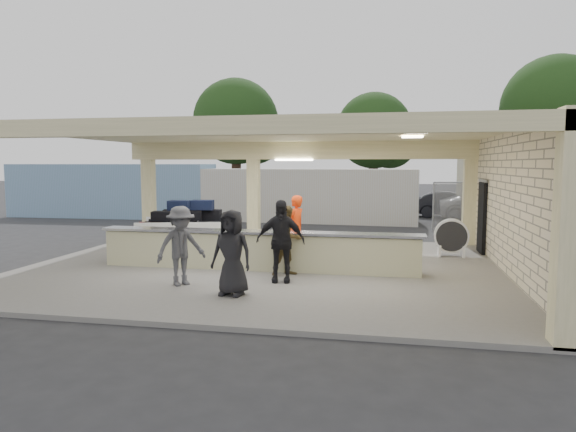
% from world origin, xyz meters
% --- Properties ---
extents(ground, '(120.00, 120.00, 0.00)m').
position_xyz_m(ground, '(0.00, 0.00, 0.00)').
color(ground, '#262628').
rests_on(ground, ground).
extents(pavilion, '(12.01, 10.00, 3.55)m').
position_xyz_m(pavilion, '(0.21, 0.66, 1.35)').
color(pavilion, slate).
rests_on(pavilion, ground).
extents(baggage_counter, '(8.20, 0.58, 0.98)m').
position_xyz_m(baggage_counter, '(0.00, -0.50, 0.59)').
color(baggage_counter, '#C0BC8F').
rests_on(baggage_counter, pavilion).
extents(luggage_cart, '(3.05, 2.32, 1.58)m').
position_xyz_m(luggage_cart, '(-2.59, 1.26, 0.96)').
color(luggage_cart, white).
rests_on(luggage_cart, pavilion).
extents(drum_fan, '(0.99, 0.54, 1.07)m').
position_xyz_m(drum_fan, '(4.99, 2.41, 0.67)').
color(drum_fan, white).
rests_on(drum_fan, pavilion).
extents(baggage_handler, '(0.63, 0.75, 1.80)m').
position_xyz_m(baggage_handler, '(0.72, 0.84, 1.00)').
color(baggage_handler, '#FF3C0D').
rests_on(baggage_handler, pavilion).
extents(passenger_a, '(0.83, 0.82, 1.67)m').
position_xyz_m(passenger_a, '(0.89, -1.03, 0.93)').
color(passenger_a, brown).
rests_on(passenger_a, pavilion).
extents(passenger_b, '(1.13, 0.53, 1.85)m').
position_xyz_m(passenger_b, '(0.85, -1.69, 1.03)').
color(passenger_b, black).
rests_on(passenger_b, pavilion).
extents(passenger_c, '(1.05, 1.09, 1.73)m').
position_xyz_m(passenger_c, '(-1.21, -2.44, 0.97)').
color(passenger_c, '#46464B').
rests_on(passenger_c, pavilion).
extents(passenger_d, '(0.89, 0.46, 1.73)m').
position_xyz_m(passenger_d, '(0.14, -3.03, 0.97)').
color(passenger_d, black).
rests_on(passenger_d, pavilion).
extents(car_white_a, '(5.25, 2.92, 1.43)m').
position_xyz_m(car_white_a, '(8.21, 13.05, 0.72)').
color(car_white_a, silver).
rests_on(car_white_a, ground).
extents(car_dark, '(4.05, 1.68, 1.32)m').
position_xyz_m(car_dark, '(6.37, 14.54, 0.66)').
color(car_dark, black).
rests_on(car_dark, ground).
extents(container_white, '(11.65, 2.94, 2.50)m').
position_xyz_m(container_white, '(-1.23, 11.44, 1.25)').
color(container_white, beige).
rests_on(container_white, ground).
extents(container_blue, '(10.57, 2.84, 2.73)m').
position_xyz_m(container_blue, '(-10.98, 11.62, 1.37)').
color(container_blue, '#7693BD').
rests_on(container_blue, ground).
extents(tree_left, '(6.60, 6.30, 9.00)m').
position_xyz_m(tree_left, '(-7.68, 24.16, 5.59)').
color(tree_left, '#382619').
rests_on(tree_left, ground).
extents(tree_mid, '(6.00, 5.60, 8.00)m').
position_xyz_m(tree_mid, '(2.32, 26.16, 4.96)').
color(tree_mid, '#382619').
rests_on(tree_mid, ground).
extents(tree_right, '(7.20, 7.00, 10.00)m').
position_xyz_m(tree_right, '(14.32, 25.16, 6.21)').
color(tree_right, '#382619').
rests_on(tree_right, ground).
extents(adjacent_building, '(6.00, 8.00, 3.20)m').
position_xyz_m(adjacent_building, '(9.50, 10.00, 1.60)').
color(adjacent_building, '#BCB795').
rests_on(adjacent_building, ground).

